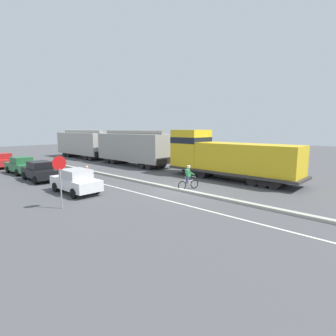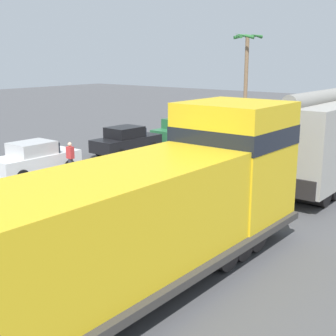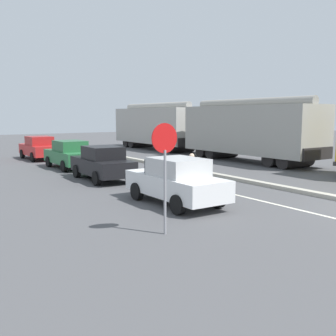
# 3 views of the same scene
# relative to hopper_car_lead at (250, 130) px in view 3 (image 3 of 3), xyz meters

# --- Properties ---
(median_curb) EXTENTS (0.36, 36.00, 0.16)m
(median_curb) POSITION_rel_hopper_car_lead_xyz_m (-6.09, -6.41, -2.00)
(median_curb) COLOR #B2AD9E
(median_curb) RESTS_ON ground
(lane_stripe) EXTENTS (0.14, 36.00, 0.01)m
(lane_stripe) POSITION_rel_hopper_car_lead_xyz_m (-8.49, -6.41, -2.07)
(lane_stripe) COLOR silver
(lane_stripe) RESTS_ON ground
(hopper_car_lead) EXTENTS (2.90, 10.60, 4.18)m
(hopper_car_lead) POSITION_rel_hopper_car_lead_xyz_m (0.00, 0.00, 0.00)
(hopper_car_lead) COLOR #9E9C94
(hopper_car_lead) RESTS_ON ground
(hopper_car_middle) EXTENTS (2.90, 10.60, 4.18)m
(hopper_car_middle) POSITION_rel_hopper_car_lead_xyz_m (0.00, 11.60, 0.00)
(hopper_car_middle) COLOR #ACAAA2
(hopper_car_middle) RESTS_ON ground
(parked_car_white) EXTENTS (1.85, 4.21, 1.62)m
(parked_car_white) POSITION_rel_hopper_car_lead_xyz_m (-11.33, -7.61, -1.26)
(parked_car_white) COLOR silver
(parked_car_white) RESTS_ON ground
(parked_car_black) EXTENTS (1.94, 4.25, 1.62)m
(parked_car_black) POSITION_rel_hopper_car_lead_xyz_m (-11.29, -1.45, -1.26)
(parked_car_black) COLOR black
(parked_car_black) RESTS_ON ground
(parked_car_green) EXTENTS (1.87, 4.22, 1.62)m
(parked_car_green) POSITION_rel_hopper_car_lead_xyz_m (-11.12, 3.45, -1.26)
(parked_car_green) COLOR #286B3D
(parked_car_green) RESTS_ON ground
(parked_car_red) EXTENTS (1.87, 4.22, 1.62)m
(parked_car_red) POSITION_rel_hopper_car_lead_xyz_m (-11.24, 9.18, -1.26)
(parked_car_red) COLOR red
(parked_car_red) RESTS_ON ground
(stop_sign) EXTENTS (0.76, 0.08, 2.88)m
(stop_sign) POSITION_rel_hopper_car_lead_xyz_m (-13.59, -10.32, -0.05)
(stop_sign) COLOR gray
(stop_sign) RESTS_ON ground
(pedestrian_by_cars) EXTENTS (0.34, 0.22, 1.62)m
(pedestrian_by_cars) POSITION_rel_hopper_car_lead_xyz_m (-9.91, -6.66, -1.23)
(pedestrian_by_cars) COLOR #33333D
(pedestrian_by_cars) RESTS_ON ground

